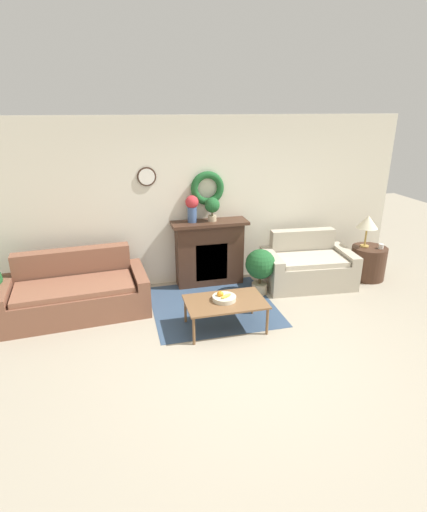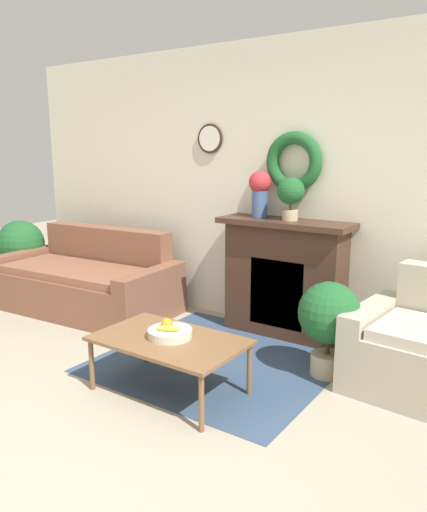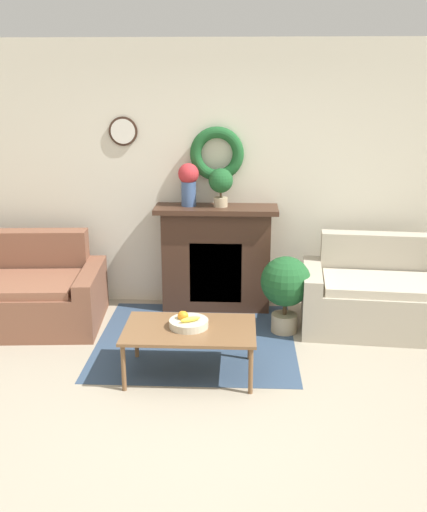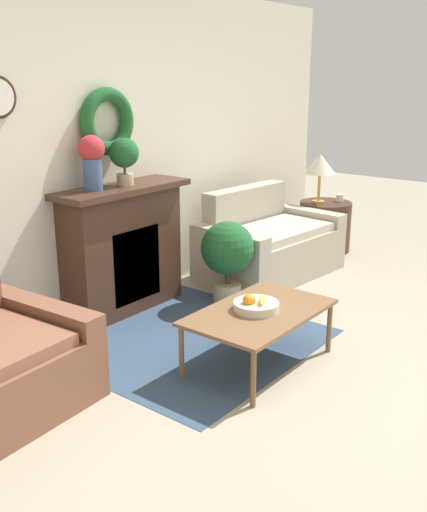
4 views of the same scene
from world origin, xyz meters
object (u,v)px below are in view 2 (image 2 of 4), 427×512
(potted_plant_on_mantel, at_px, (291,193))
(couch_left, at_px, (87,282))
(fireplace, at_px, (284,278))
(potted_plant_floor_by_couch, at_px, (21,246))
(potted_plant_floor_by_loveseat, at_px, (329,318))
(vase_on_mantel_left, at_px, (260,190))
(coffee_table, at_px, (169,343))
(fruit_bowl, at_px, (169,331))

(potted_plant_on_mantel, bearing_deg, couch_left, -167.00)
(fireplace, relative_size, potted_plant_floor_by_couch, 1.43)
(potted_plant_floor_by_loveseat, bearing_deg, vase_on_mantel_left, 147.66)
(coffee_table, distance_m, fruit_bowl, 0.08)
(potted_plant_floor_by_couch, bearing_deg, potted_plant_floor_by_loveseat, -1.98)
(couch_left, bearing_deg, potted_plant_floor_by_loveseat, -5.88)
(potted_plant_floor_by_couch, height_order, potted_plant_floor_by_loveseat, potted_plant_floor_by_couch)
(vase_on_mantel_left, bearing_deg, fruit_bowl, -85.66)
(vase_on_mantel_left, relative_size, potted_plant_floor_by_loveseat, 0.58)
(vase_on_mantel_left, xyz_separation_m, potted_plant_floor_by_loveseat, (0.95, -0.60, -0.87))
(coffee_table, height_order, potted_plant_floor_by_loveseat, potted_plant_floor_by_loveseat)
(fireplace, distance_m, potted_plant_on_mantel, 0.78)
(couch_left, height_order, potted_plant_floor_by_loveseat, couch_left)
(couch_left, xyz_separation_m, coffee_table, (1.96, -0.98, 0.08))
(fruit_bowl, distance_m, potted_plant_floor_by_couch, 3.32)
(vase_on_mantel_left, relative_size, potted_plant_floor_by_couch, 0.50)
(couch_left, bearing_deg, vase_on_mantel_left, 11.65)
(fruit_bowl, height_order, potted_plant_on_mantel, potted_plant_on_mantel)
(potted_plant_on_mantel, height_order, potted_plant_floor_by_loveseat, potted_plant_on_mantel)
(coffee_table, relative_size, fruit_bowl, 3.35)
(vase_on_mantel_left, distance_m, potted_plant_floor_by_couch, 3.18)
(vase_on_mantel_left, bearing_deg, couch_left, -164.23)
(coffee_table, bearing_deg, couch_left, 153.47)
(vase_on_mantel_left, height_order, potted_plant_floor_by_loveseat, vase_on_mantel_left)
(vase_on_mantel_left, height_order, potted_plant_floor_by_couch, vase_on_mantel_left)
(fireplace, xyz_separation_m, vase_on_mantel_left, (-0.28, 0.01, 0.79))
(couch_left, height_order, potted_plant_floor_by_couch, potted_plant_floor_by_couch)
(couch_left, distance_m, vase_on_mantel_left, 2.17)
(fireplace, bearing_deg, coffee_table, -95.69)
(coffee_table, bearing_deg, potted_plant_on_mantel, 82.56)
(fireplace, relative_size, potted_plant_floor_by_loveseat, 1.67)
(fruit_bowl, bearing_deg, potted_plant_on_mantel, 81.76)
(potted_plant_on_mantel, bearing_deg, fireplace, 161.78)
(vase_on_mantel_left, distance_m, potted_plant_on_mantel, 0.32)
(potted_plant_floor_by_loveseat, bearing_deg, potted_plant_on_mantel, 137.24)
(vase_on_mantel_left, bearing_deg, coffee_table, -85.07)
(fruit_bowl, height_order, potted_plant_floor_by_loveseat, potted_plant_floor_by_loveseat)
(fruit_bowl, bearing_deg, fireplace, 83.53)
(fruit_bowl, distance_m, potted_plant_floor_by_loveseat, 1.21)
(fireplace, relative_size, potted_plant_on_mantel, 3.21)
(couch_left, height_order, coffee_table, couch_left)
(fireplace, distance_m, potted_plant_floor_by_loveseat, 0.90)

